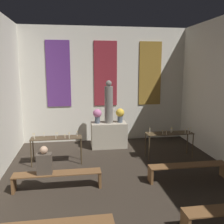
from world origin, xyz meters
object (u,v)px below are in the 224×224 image
(flower_vase_right, at_px, (120,114))
(pew_back_left, at_px, (58,177))
(pew_back_right, at_px, (188,168))
(flower_vase_left, at_px, (97,115))
(person_seated, at_px, (44,162))
(candle_rack_left, at_px, (57,141))
(candle_rack_right, at_px, (169,136))
(altar, at_px, (109,135))
(statue, at_px, (109,103))

(flower_vase_right, height_order, pew_back_left, flower_vase_right)
(flower_vase_right, bearing_deg, pew_back_right, -67.51)
(flower_vase_left, height_order, flower_vase_right, same)
(pew_back_right, xyz_separation_m, person_seated, (-3.74, 0.00, 0.41))
(flower_vase_left, bearing_deg, pew_back_right, -55.48)
(flower_vase_right, relative_size, candle_rack_left, 0.34)
(candle_rack_right, bearing_deg, pew_back_left, -154.31)
(pew_back_right, relative_size, person_seated, 3.08)
(altar, xyz_separation_m, pew_back_right, (1.72, -3.12, -0.15))
(candle_rack_left, bearing_deg, flower_vase_left, 44.92)
(altar, bearing_deg, pew_back_left, -118.85)
(altar, xyz_separation_m, statue, (0.00, -0.00, 1.21))
(flower_vase_right, bearing_deg, pew_back_left, -124.52)
(pew_back_left, bearing_deg, person_seated, 180.00)
(altar, distance_m, statue, 1.21)
(statue, xyz_separation_m, flower_vase_right, (0.43, 0.00, -0.42))
(statue, height_order, pew_back_left, statue)
(flower_vase_left, height_order, pew_back_right, flower_vase_left)
(flower_vase_left, height_order, candle_rack_right, flower_vase_left)
(flower_vase_right, bearing_deg, statue, -180.00)
(statue, distance_m, candle_rack_left, 2.50)
(flower_vase_right, distance_m, candle_rack_left, 2.71)
(person_seated, bearing_deg, flower_vase_left, 62.99)
(flower_vase_right, relative_size, pew_back_left, 0.25)
(candle_rack_right, xyz_separation_m, pew_back_left, (-3.56, -1.71, -0.43))
(altar, relative_size, flower_vase_right, 2.46)
(statue, distance_m, flower_vase_left, 0.60)
(statue, bearing_deg, candle_rack_left, -142.57)
(flower_vase_left, relative_size, pew_back_right, 0.25)
(flower_vase_right, distance_m, person_seated, 4.00)
(statue, relative_size, candle_rack_right, 1.02)
(altar, bearing_deg, person_seated, -122.89)
(pew_back_left, height_order, person_seated, person_seated)
(flower_vase_left, distance_m, candle_rack_right, 2.72)
(altar, relative_size, pew_back_right, 0.61)
(statue, bearing_deg, candle_rack_right, -37.38)
(statue, distance_m, candle_rack_right, 2.50)
(statue, bearing_deg, flower_vase_left, 180.00)
(pew_back_right, bearing_deg, candle_rack_right, 85.88)
(candle_rack_right, bearing_deg, flower_vase_left, 148.20)
(flower_vase_left, xyz_separation_m, flower_vase_right, (0.85, 0.00, 0.00))
(statue, relative_size, pew_back_right, 0.74)
(statue, relative_size, person_seated, 2.27)
(altar, bearing_deg, pew_back_right, -61.15)
(pew_back_right, distance_m, person_seated, 3.76)
(altar, height_order, statue, statue)
(flower_vase_left, relative_size, person_seated, 0.76)
(altar, xyz_separation_m, candle_rack_right, (1.84, -1.41, 0.28))
(pew_back_left, xyz_separation_m, pew_back_right, (3.44, 0.00, 0.00))
(flower_vase_left, xyz_separation_m, candle_rack_right, (2.27, -1.41, -0.51))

